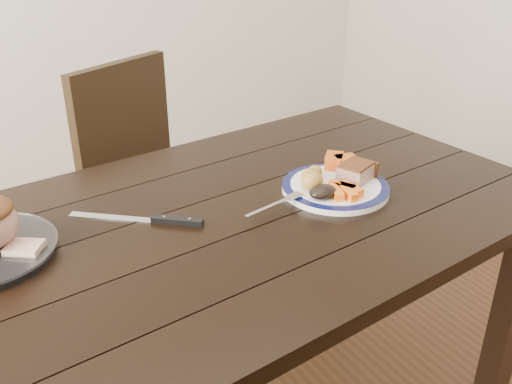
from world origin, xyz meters
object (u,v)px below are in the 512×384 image
dining_table (223,249)px  carving_knife (161,220)px  chair_far (150,180)px  fork (279,203)px  dinner_plate (335,188)px  pork_slice (356,172)px

dining_table → carving_knife: (-0.14, 0.05, 0.10)m
chair_far → fork: 0.82m
dinner_plate → carving_knife: (-0.44, 0.08, -0.00)m
chair_far → pork_slice: size_ratio=10.70×
dinner_plate → dining_table: bearing=174.1°
pork_slice → carving_knife: pork_slice is taller
dining_table → pork_slice: pork_slice is taller
chair_far → fork: chair_far is taller
chair_far → pork_slice: chair_far is taller
fork → carving_knife: 0.28m
chair_far → dinner_plate: chair_far is taller
dining_table → carving_knife: 0.17m
dinner_plate → fork: size_ratio=1.52×
chair_far → pork_slice: (0.28, -0.77, 0.27)m
chair_far → pork_slice: 0.86m
pork_slice → fork: 0.24m
dinner_plate → pork_slice: (0.06, -0.01, 0.03)m
carving_knife → chair_far: bearing=112.2°
dining_table → chair_far: chair_far is taller
dinner_plate → pork_slice: 0.07m
chair_far → pork_slice: bearing=85.8°
dining_table → fork: bearing=-20.4°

